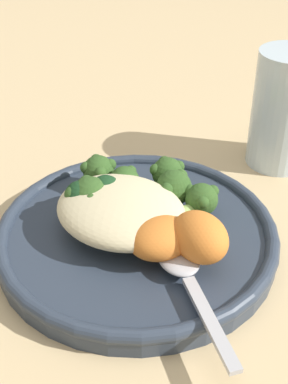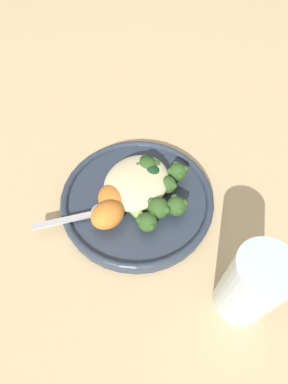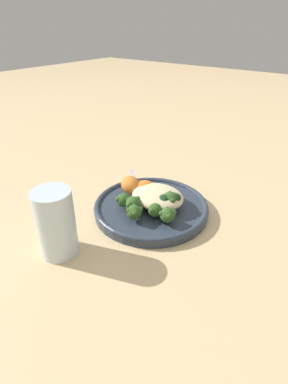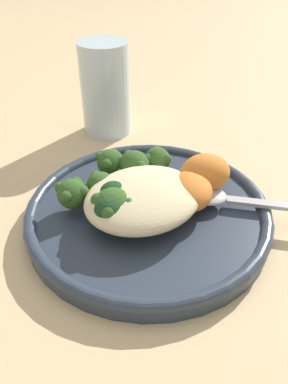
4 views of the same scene
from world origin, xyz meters
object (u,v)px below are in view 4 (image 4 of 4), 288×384
(broccoli_stalk_5, at_px, (120,207))
(sweet_potato_chunk_1, at_px, (203,171))
(broccoli_stalk_2, at_px, (132,174))
(broccoli_stalk_1, at_px, (140,170))
(water_glass, at_px, (105,89))
(broccoli_stalk_3, at_px, (122,189))
(sweet_potato_chunk_0, at_px, (190,191))
(plate, at_px, (150,212))
(quinoa_mound, at_px, (145,200))
(kale_tuft, at_px, (116,207))
(spoon, at_px, (217,197))
(broccoli_stalk_0, at_px, (161,170))
(broccoli_stalk_4, at_px, (93,195))

(broccoli_stalk_5, bearing_deg, sweet_potato_chunk_1, -178.11)
(broccoli_stalk_5, bearing_deg, broccoli_stalk_2, -130.36)
(broccoli_stalk_1, xyz_separation_m, water_glass, (0.04, 0.16, 0.02))
(broccoli_stalk_3, distance_m, sweet_potato_chunk_0, 0.06)
(plate, distance_m, broccoli_stalk_5, 0.05)
(quinoa_mound, bearing_deg, kale_tuft, 169.02)
(spoon, bearing_deg, broccoli_stalk_5, -150.14)
(broccoli_stalk_1, relative_size, kale_tuft, 1.74)
(broccoli_stalk_2, distance_m, water_glass, 0.17)
(broccoli_stalk_2, xyz_separation_m, water_glass, (0.05, 0.16, 0.03))
(broccoli_stalk_2, relative_size, broccoli_stalk_5, 1.34)
(broccoli_stalk_2, height_order, kale_tuft, kale_tuft)
(quinoa_mound, relative_size, water_glass, 0.91)
(broccoli_stalk_0, height_order, water_glass, water_glass)
(broccoli_stalk_4, distance_m, sweet_potato_chunk_1, 0.11)
(broccoli_stalk_5, distance_m, kale_tuft, 0.00)
(plate, relative_size, broccoli_stalk_2, 2.04)
(plate, height_order, spoon, spoon)
(broccoli_stalk_0, bearing_deg, broccoli_stalk_3, 116.38)
(plate, relative_size, spoon, 2.17)
(broccoli_stalk_4, bearing_deg, plate, 178.48)
(sweet_potato_chunk_0, bearing_deg, broccoli_stalk_4, 150.47)
(kale_tuft, xyz_separation_m, water_glass, (0.09, 0.20, 0.02))
(water_glass, bearing_deg, broccoli_stalk_0, -97.04)
(broccoli_stalk_4, relative_size, broccoli_stalk_5, 1.27)
(broccoli_stalk_0, bearing_deg, quinoa_mound, 150.30)
(broccoli_stalk_1, xyz_separation_m, sweet_potato_chunk_0, (0.02, -0.06, 0.00))
(broccoli_stalk_4, height_order, sweet_potato_chunk_0, sweet_potato_chunk_0)
(broccoli_stalk_5, distance_m, sweet_potato_chunk_1, 0.10)
(spoon, bearing_deg, sweet_potato_chunk_0, -158.49)
(plate, bearing_deg, sweet_potato_chunk_0, -31.33)
(broccoli_stalk_2, bearing_deg, spoon, -161.04)
(broccoli_stalk_0, distance_m, broccoli_stalk_5, 0.08)
(quinoa_mound, xyz_separation_m, broccoli_stalk_2, (0.01, 0.05, -0.00))
(broccoli_stalk_5, bearing_deg, sweet_potato_chunk_0, 170.28)
(broccoli_stalk_3, distance_m, kale_tuft, 0.03)
(broccoli_stalk_1, height_order, kale_tuft, kale_tuft)
(kale_tuft, bearing_deg, broccoli_stalk_5, -49.92)
(broccoli_stalk_2, xyz_separation_m, broccoli_stalk_5, (-0.04, -0.05, 0.01))
(sweet_potato_chunk_1, bearing_deg, broccoli_stalk_3, 162.39)
(broccoli_stalk_4, relative_size, sweet_potato_chunk_1, 2.23)
(broccoli_stalk_3, relative_size, broccoli_stalk_5, 0.97)
(spoon, bearing_deg, sweet_potato_chunk_1, 128.96)
(plate, xyz_separation_m, quinoa_mound, (-0.01, -0.01, 0.03))
(spoon, bearing_deg, plate, -164.82)
(broccoli_stalk_3, height_order, spoon, broccoli_stalk_3)
(broccoli_stalk_5, height_order, sweet_potato_chunk_1, sweet_potato_chunk_1)
(spoon, height_order, water_glass, water_glass)
(broccoli_stalk_0, bearing_deg, plate, 149.87)
(broccoli_stalk_1, bearing_deg, sweet_potato_chunk_0, -169.79)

